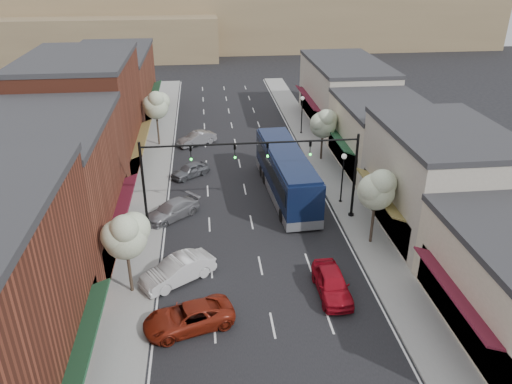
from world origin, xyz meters
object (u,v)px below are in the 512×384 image
object	(u,v)px
tree_left_near	(125,234)
lamp_post_far	(302,109)
parked_car_b	(178,270)
lamp_post_near	(343,170)
tree_right_far	(324,122)
coach_bus	(286,173)
signal_mast_right	(325,165)
parked_car_c	(172,210)
red_hatchback	(332,283)
tree_left_far	(156,104)
tree_right_near	(377,188)
parked_car_a	(188,317)
parked_car_d	(190,170)
parked_car_e	(197,139)
signal_mast_left	(175,171)

from	to	relation	value
tree_left_near	lamp_post_far	size ratio (longest dim) A/B	1.28
parked_car_b	lamp_post_near	bearing A→B (deg)	92.43
tree_right_far	coach_bus	distance (m)	9.16
signal_mast_right	parked_car_c	distance (m)	12.53
lamp_post_near	lamp_post_far	world-z (taller)	same
coach_bus	red_hatchback	size ratio (longest dim) A/B	2.88
tree_left_far	parked_car_c	world-z (taller)	tree_left_far
tree_right_far	lamp_post_far	bearing A→B (deg)	93.88
tree_right_near	lamp_post_far	size ratio (longest dim) A/B	1.34
coach_bus	parked_car_a	world-z (taller)	coach_bus
lamp_post_near	parked_car_d	distance (m)	14.54
signal_mast_right	parked_car_e	world-z (taller)	signal_mast_right
parked_car_a	parked_car_e	world-z (taller)	parked_car_a
signal_mast_left	lamp_post_near	world-z (taller)	signal_mast_left
tree_right_near	lamp_post_far	world-z (taller)	tree_right_near
tree_left_far	parked_car_c	xyz separation A→B (m)	(2.05, -16.55, -3.91)
parked_car_d	parked_car_e	world-z (taller)	parked_car_e
tree_left_far	lamp_post_near	size ratio (longest dim) A/B	1.38
signal_mast_right	lamp_post_near	world-z (taller)	signal_mast_right
signal_mast_right	parked_car_b	distance (m)	13.72
coach_bus	lamp_post_near	bearing A→B (deg)	-27.60
tree_left_near	parked_car_b	xyz separation A→B (m)	(2.78, 0.93, -3.41)
lamp_post_far	red_hatchback	world-z (taller)	lamp_post_far
signal_mast_right	red_hatchback	size ratio (longest dim) A/B	1.77
tree_left_near	red_hatchback	distance (m)	12.83
tree_right_far	tree_left_far	distance (m)	17.66
parked_car_a	parked_car_b	size ratio (longest dim) A/B	1.03
red_hatchback	parked_car_b	size ratio (longest dim) A/B	0.94
lamp_post_near	parked_car_c	world-z (taller)	lamp_post_near
signal_mast_left	tree_right_far	xyz separation A→B (m)	(13.97, 11.95, -0.63)
tree_left_far	parked_car_d	world-z (taller)	tree_left_far
parked_car_a	parked_car_c	xyz separation A→B (m)	(-1.47, 13.02, -0.01)
parked_car_c	tree_right_near	bearing A→B (deg)	28.45
tree_left_far	lamp_post_near	distance (m)	22.33
parked_car_a	parked_car_c	distance (m)	13.10
tree_right_near	parked_car_c	bearing A→B (deg)	159.46
lamp_post_far	parked_car_b	bearing A→B (deg)	-116.07
parked_car_c	lamp_post_near	bearing A→B (deg)	53.51
signal_mast_left	tree_left_far	distance (m)	18.14
parked_car_c	red_hatchback	bearing A→B (deg)	2.14
parked_car_b	parked_car_e	distance (m)	24.91
tree_left_near	parked_car_a	size ratio (longest dim) A/B	1.12
lamp_post_far	tree_right_far	bearing A→B (deg)	-86.12
tree_left_near	parked_car_c	distance (m)	10.29
signal_mast_right	parked_car_a	xyz separation A→B (m)	(-10.36, -11.62, -3.91)
lamp_post_near	parked_car_d	size ratio (longest dim) A/B	1.15
lamp_post_near	signal_mast_right	bearing A→B (deg)	-131.05
signal_mast_left	lamp_post_near	size ratio (longest dim) A/B	1.85
lamp_post_near	parked_car_c	distance (m)	14.23
lamp_post_far	coach_bus	xyz separation A→B (m)	(-4.37, -15.54, -0.91)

